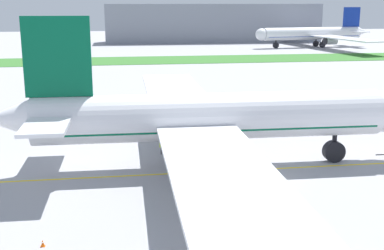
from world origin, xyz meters
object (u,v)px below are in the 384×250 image
Objects in this scene: ground_crew_wingwalker_port at (162,146)px; parked_airliner_far_centre at (314,34)px; service_truck_baggage_loader at (376,103)px; airliner_foreground at (205,118)px; traffic_cone_starboard_wing at (43,243)px.

ground_crew_wingwalker_port is 166.15m from parked_airliner_far_centre.
service_truck_baggage_loader is 0.07× the size of parked_airliner_far_centre.
service_truck_baggage_loader is at bearing -107.16° from parked_airliner_far_centre.
airliner_foreground is 169.18m from parked_airliner_far_centre.
ground_crew_wingwalker_port is at bearing 127.65° from airliner_foreground.
parked_airliner_far_centre reaches higher than traffic_cone_starboard_wing.
parked_airliner_far_centre is (78.17, 146.54, 4.59)m from ground_crew_wingwalker_port.
service_truck_baggage_loader is at bearing 40.41° from traffic_cone_starboard_wing.
airliner_foreground is at bearing -52.35° from ground_crew_wingwalker_port.
service_truck_baggage_loader is (39.06, 19.84, 0.40)m from ground_crew_wingwalker_port.
ground_crew_wingwalker_port is 43.81m from service_truck_baggage_loader.
airliner_foreground is 43.27m from service_truck_baggage_loader.
airliner_foreground is 131.07× the size of traffic_cone_starboard_wing.
airliner_foreground reaches higher than traffic_cone_starboard_wing.
service_truck_baggage_loader is at bearing 26.93° from ground_crew_wingwalker_port.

